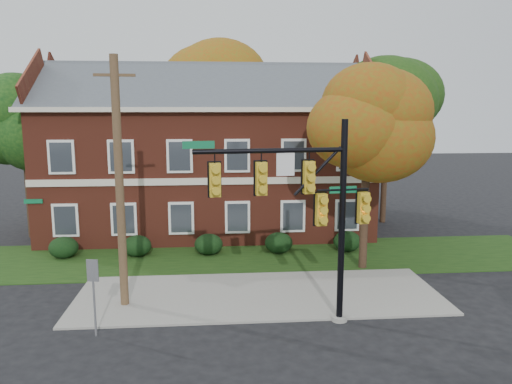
{
  "coord_description": "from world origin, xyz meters",
  "views": [
    {
      "loc": [
        -1.64,
        -17.33,
        7.2
      ],
      "look_at": [
        0.05,
        3.0,
        3.75
      ],
      "focal_mm": 35.0,
      "sensor_mm": 36.0,
      "label": 1
    }
  ],
  "objects": [
    {
      "name": "apartment_building",
      "position": [
        -2.0,
        11.95,
        4.99
      ],
      "size": [
        18.8,
        8.8,
        9.74
      ],
      "color": "maroon",
      "rests_on": "ground"
    },
    {
      "name": "hedge_center",
      "position": [
        -2.0,
        6.7,
        0.53
      ],
      "size": [
        1.4,
        1.26,
        1.05
      ],
      "primitive_type": "ellipsoid",
      "color": "black",
      "rests_on": "ground"
    },
    {
      "name": "traffic_signal",
      "position": [
        1.32,
        -1.64,
        4.25
      ],
      "size": [
        6.12,
        0.92,
        6.85
      ],
      "rotation": [
        0.0,
        0.0,
        0.11
      ],
      "color": "gray",
      "rests_on": "ground"
    },
    {
      "name": "tree_far_rear",
      "position": [
        -0.66,
        19.79,
        8.84
      ],
      "size": [
        6.84,
        6.46,
        11.52
      ],
      "color": "black",
      "rests_on": "ground"
    },
    {
      "name": "sidewalk",
      "position": [
        0.0,
        1.0,
        0.04
      ],
      "size": [
        14.0,
        5.0,
        0.08
      ],
      "primitive_type": "cube",
      "color": "gray",
      "rests_on": "ground"
    },
    {
      "name": "grass_strip",
      "position": [
        0.0,
        6.0,
        0.02
      ],
      "size": [
        30.0,
        6.0,
        0.04
      ],
      "primitive_type": "cube",
      "color": "#193811",
      "rests_on": "ground"
    },
    {
      "name": "tree_left_rear",
      "position": [
        -11.73,
        10.84,
        6.68
      ],
      "size": [
        5.4,
        5.1,
        8.88
      ],
      "color": "black",
      "rests_on": "ground"
    },
    {
      "name": "tree_near_right",
      "position": [
        5.22,
        3.87,
        6.67
      ],
      "size": [
        4.5,
        4.25,
        8.58
      ],
      "color": "black",
      "rests_on": "ground"
    },
    {
      "name": "hedge_right",
      "position": [
        1.5,
        6.7,
        0.53
      ],
      "size": [
        1.4,
        1.26,
        1.05
      ],
      "primitive_type": "ellipsoid",
      "color": "black",
      "rests_on": "ground"
    },
    {
      "name": "sign_post",
      "position": [
        -5.5,
        -2.0,
        1.72
      ],
      "size": [
        0.37,
        0.11,
        2.53
      ],
      "rotation": [
        0.0,
        0.0,
        -0.17
      ],
      "color": "slate",
      "rests_on": "ground"
    },
    {
      "name": "hedge_far_left",
      "position": [
        -9.0,
        6.7,
        0.53
      ],
      "size": [
        1.4,
        1.26,
        1.05
      ],
      "primitive_type": "ellipsoid",
      "color": "black",
      "rests_on": "ground"
    },
    {
      "name": "ground",
      "position": [
        0.0,
        0.0,
        0.0
      ],
      "size": [
        120.0,
        120.0,
        0.0
      ],
      "primitive_type": "plane",
      "color": "black",
      "rests_on": "ground"
    },
    {
      "name": "utility_pole",
      "position": [
        -5.01,
        0.42,
        4.57
      ],
      "size": [
        1.4,
        0.32,
        9.01
      ],
      "rotation": [
        0.0,
        0.0,
        0.09
      ],
      "color": "brown",
      "rests_on": "ground"
    },
    {
      "name": "hedge_left",
      "position": [
        -5.5,
        6.7,
        0.53
      ],
      "size": [
        1.4,
        1.26,
        1.05
      ],
      "primitive_type": "ellipsoid",
      "color": "black",
      "rests_on": "ground"
    },
    {
      "name": "tree_right_rear",
      "position": [
        9.31,
        12.81,
        8.12
      ],
      "size": [
        6.3,
        5.95,
        10.62
      ],
      "color": "black",
      "rests_on": "ground"
    },
    {
      "name": "hedge_far_right",
      "position": [
        5.0,
        6.7,
        0.53
      ],
      "size": [
        1.4,
        1.26,
        1.05
      ],
      "primitive_type": "ellipsoid",
      "color": "black",
      "rests_on": "ground"
    }
  ]
}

